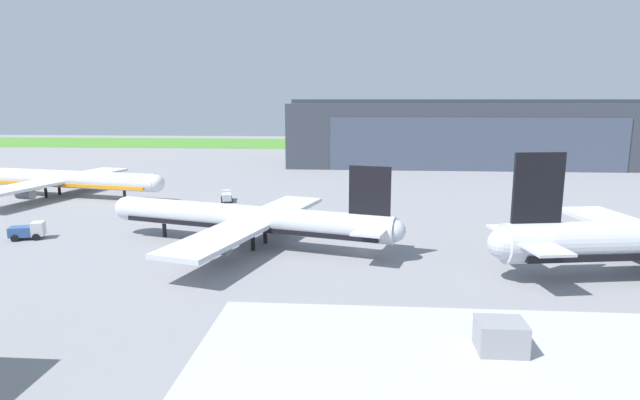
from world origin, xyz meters
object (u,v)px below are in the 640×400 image
object	(u,v)px
maintenance_hangar	(464,133)
airliner_near_left	(249,219)
stair_truck	(28,231)
fuel_bowser	(227,196)
airliner_far_left	(58,179)

from	to	relation	value
maintenance_hangar	airliner_near_left	xyz separation A→B (m)	(-45.90, -96.71, -5.65)
maintenance_hangar	stair_truck	size ratio (longest dim) A/B	21.67
fuel_bowser	stair_truck	size ratio (longest dim) A/B	1.03
airliner_near_left	airliner_far_left	size ratio (longest dim) A/B	0.88
airliner_far_left	maintenance_hangar	bearing A→B (deg)	34.83
fuel_bowser	stair_truck	bearing A→B (deg)	-124.35
maintenance_hangar	stair_truck	bearing A→B (deg)	-128.88
airliner_near_left	airliner_far_left	bearing A→B (deg)	144.14
airliner_far_left	fuel_bowser	distance (m)	34.88
airliner_near_left	stair_truck	world-z (taller)	airliner_near_left
maintenance_hangar	stair_truck	xyz separation A→B (m)	(-77.16, -95.70, -8.00)
airliner_far_left	stair_truck	world-z (taller)	airliner_far_left
maintenance_hangar	airliner_far_left	world-z (taller)	maintenance_hangar
airliner_near_left	stair_truck	bearing A→B (deg)	178.16
stair_truck	maintenance_hangar	bearing A→B (deg)	51.12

